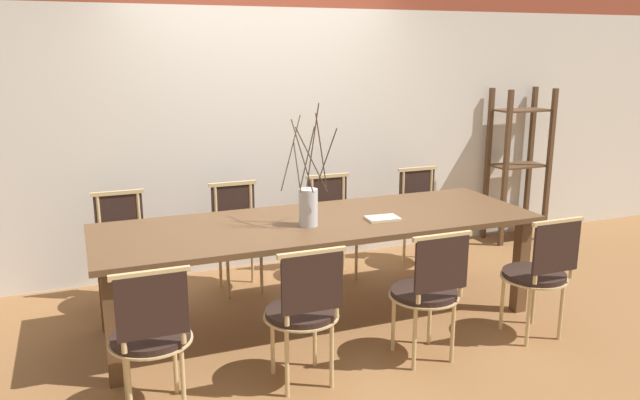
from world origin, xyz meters
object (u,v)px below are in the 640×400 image
chair_far_center (333,222)px  book_stack (383,218)px  chair_near_center (428,288)px  dining_table (320,231)px  shelving_rack (518,166)px  vase_centerpiece (308,205)px

chair_far_center → book_stack: size_ratio=3.67×
chair_near_center → dining_table: bearing=116.4°
dining_table → book_stack: 0.46m
chair_near_center → shelving_rack: (2.25, 1.96, 0.29)m
chair_near_center → book_stack: chair_near_center is taller
chair_far_center → vase_centerpiece: (-0.58, -0.92, 0.43)m
chair_near_center → chair_far_center: size_ratio=1.00×
book_stack → shelving_rack: 2.57m
dining_table → book_stack: bearing=-19.6°
chair_near_center → chair_far_center: 1.65m
chair_far_center → shelving_rack: 2.24m
book_stack → shelving_rack: shelving_rack is taller
shelving_rack → dining_table: bearing=-156.9°
chair_far_center → vase_centerpiece: size_ratio=1.05×
dining_table → vase_centerpiece: 0.28m
shelving_rack → chair_near_center: bearing=-138.9°
vase_centerpiece → shelving_rack: size_ratio=0.54×
dining_table → chair_far_center: 0.96m
chair_near_center → vase_centerpiece: vase_centerpiece is taller
chair_near_center → book_stack: bearing=88.8°
chair_near_center → book_stack: 0.73m
dining_table → vase_centerpiece: (-0.13, -0.10, 0.23)m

